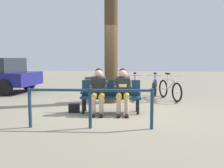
{
  "coord_description": "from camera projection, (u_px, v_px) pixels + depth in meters",
  "views": [
    {
      "loc": [
        -0.52,
        6.5,
        1.48
      ],
      "look_at": [
        0.26,
        -0.15,
        0.75
      ],
      "focal_mm": 38.74,
      "sensor_mm": 36.0,
      "label": 1
    }
  ],
  "objects": [
    {
      "name": "ground_plane",
      "position": [
        121.0,
        112.0,
        6.64
      ],
      "size": [
        40.0,
        40.0,
        0.0
      ],
      "primitive_type": "plane",
      "color": "gray"
    },
    {
      "name": "bench",
      "position": [
        111.0,
        94.0,
        6.54
      ],
      "size": [
        1.63,
        0.61,
        0.87
      ],
      "rotation": [
        0.0,
        0.0,
        0.08
      ],
      "color": "navy",
      "rests_on": "ground"
    },
    {
      "name": "person_reading",
      "position": [
        123.0,
        89.0,
        6.35
      ],
      "size": [
        0.51,
        0.79,
        1.2
      ],
      "rotation": [
        0.0,
        0.0,
        0.08
      ],
      "color": "#262628",
      "rests_on": "ground"
    },
    {
      "name": "person_companion",
      "position": [
        98.0,
        89.0,
        6.37
      ],
      "size": [
        0.51,
        0.79,
        1.2
      ],
      "rotation": [
        0.0,
        0.0,
        0.08
      ],
      "color": "#262628",
      "rests_on": "ground"
    },
    {
      "name": "handbag",
      "position": [
        74.0,
        108.0,
        6.54
      ],
      "size": [
        0.32,
        0.2,
        0.24
      ],
      "primitive_type": "cube",
      "rotation": [
        0.0,
        0.0,
        0.22
      ],
      "color": "black",
      "rests_on": "ground"
    },
    {
      "name": "tree_trunk",
      "position": [
        111.0,
        51.0,
        7.87
      ],
      "size": [
        0.44,
        0.44,
        3.37
      ],
      "primitive_type": "cylinder",
      "color": "#4C3823",
      "rests_on": "ground"
    },
    {
      "name": "litter_bin",
      "position": [
        90.0,
        90.0,
        8.09
      ],
      "size": [
        0.38,
        0.38,
        0.83
      ],
      "color": "slate",
      "rests_on": "ground"
    },
    {
      "name": "bicycle_blue",
      "position": [
        170.0,
        89.0,
        8.55
      ],
      "size": [
        0.7,
        1.59,
        0.94
      ],
      "rotation": [
        0.0,
        0.0,
        1.93
      ],
      "color": "black",
      "rests_on": "ground"
    },
    {
      "name": "bicycle_silver",
      "position": [
        154.0,
        89.0,
        8.78
      ],
      "size": [
        0.48,
        1.67,
        0.94
      ],
      "rotation": [
        0.0,
        0.0,
        1.44
      ],
      "color": "black",
      "rests_on": "ground"
    },
    {
      "name": "bicycle_red",
      "position": [
        135.0,
        88.0,
        8.85
      ],
      "size": [
        0.48,
        1.68,
        0.94
      ],
      "rotation": [
        0.0,
        0.0,
        1.58
      ],
      "color": "black",
      "rests_on": "ground"
    },
    {
      "name": "railing_fence",
      "position": [
        90.0,
        101.0,
        5.04
      ],
      "size": [
        2.64,
        0.25,
        0.85
      ],
      "rotation": [
        0.0,
        0.0,
        0.07
      ],
      "color": "navy",
      "rests_on": "ground"
    }
  ]
}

